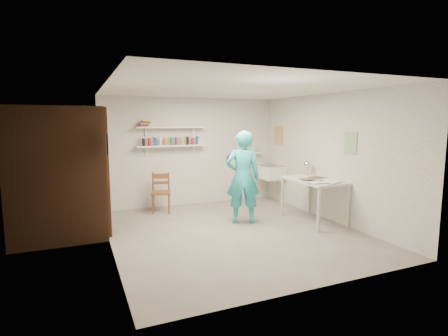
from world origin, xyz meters
name	(u,v)px	position (x,y,z in m)	size (l,w,h in m)	color
floor	(233,232)	(0.00, 0.00, -0.01)	(4.00, 4.50, 0.02)	slate
ceiling	(234,88)	(0.00, 0.00, 2.41)	(4.00, 4.50, 0.02)	silver
wall_back	(192,152)	(0.00, 2.26, 1.20)	(4.00, 0.02, 2.40)	silver
wall_front	(321,184)	(0.00, -2.26, 1.20)	(4.00, 0.02, 2.40)	silver
wall_left	(107,168)	(-2.01, 0.00, 1.20)	(0.02, 4.50, 2.40)	silver
wall_right	(330,157)	(2.01, 0.00, 1.20)	(0.02, 4.50, 2.40)	silver
doorway_recess	(104,172)	(-1.99, 1.05, 1.00)	(0.02, 0.90, 2.00)	black
corridor_box	(58,172)	(-2.70, 1.05, 1.05)	(1.40, 1.50, 2.10)	brown
door_lintel	(102,111)	(-1.97, 1.05, 2.05)	(0.06, 1.05, 0.10)	brown
door_jamb_near	(107,176)	(-1.97, 0.55, 1.00)	(0.06, 0.10, 2.00)	brown
door_jamb_far	(103,169)	(-1.97, 1.55, 1.00)	(0.06, 0.10, 2.00)	brown
shelf_lower	(171,146)	(-0.50, 2.13, 1.35)	(1.50, 0.22, 0.03)	white
shelf_upper	(171,127)	(-0.50, 2.13, 1.75)	(1.50, 0.22, 0.03)	white
ledge_shelf	(247,153)	(1.35, 2.17, 1.12)	(0.70, 0.14, 0.03)	white
poster_left	(108,144)	(-1.99, 0.05, 1.55)	(0.01, 0.28, 0.36)	#334C7F
poster_right_a	(278,135)	(1.99, 1.80, 1.55)	(0.01, 0.34, 0.42)	#995933
poster_right_b	(350,143)	(1.99, -0.55, 1.50)	(0.01, 0.30, 0.38)	#3F724C
belfast_sink	(271,172)	(1.75, 1.70, 0.70)	(0.48, 0.60, 0.30)	white
man	(243,177)	(0.39, 0.42, 0.86)	(0.62, 0.41, 1.71)	#28BDC9
wall_clock	(234,161)	(0.31, 0.62, 1.14)	(0.31, 0.31, 0.04)	beige
wooden_chair	(161,193)	(-0.84, 1.76, 0.41)	(0.39, 0.37, 0.83)	brown
work_table	(313,201)	(1.64, -0.04, 0.40)	(0.72, 1.21, 0.80)	silver
desk_lamp	(308,164)	(1.84, 0.45, 1.02)	(0.15, 0.15, 0.15)	silver
spray_cans	(171,141)	(-0.50, 2.13, 1.45)	(1.34, 0.06, 0.17)	black
book_stack	(145,123)	(-1.06, 2.13, 1.83)	(0.26, 0.14, 0.14)	red
ledge_pots	(247,151)	(1.35, 2.17, 1.18)	(0.48, 0.07, 0.09)	silver
papers	(314,179)	(1.64, -0.04, 0.82)	(0.30, 0.22, 0.03)	silver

